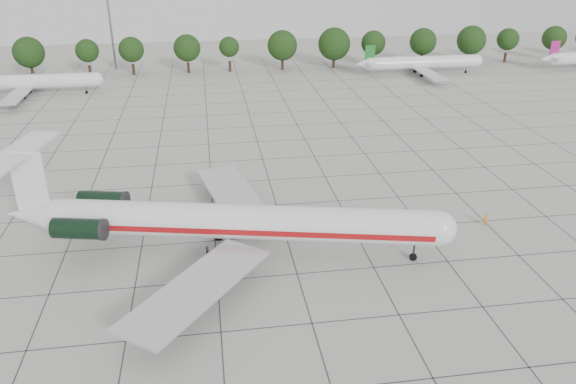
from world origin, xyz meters
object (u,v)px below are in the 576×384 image
at_px(bg_airliner_b, 28,82).
at_px(ground_crew, 485,220).
at_px(floodlight_mast, 109,10).
at_px(bg_airliner_d, 422,63).
at_px(main_airliner, 218,221).

bearing_deg(bg_airliner_b, ground_crew, -45.42).
distance_m(bg_airliner_b, floodlight_mast, 30.29).
relative_size(bg_airliner_d, floodlight_mast, 1.11).
bearing_deg(main_airliner, bg_airliner_d, 68.68).
distance_m(ground_crew, floodlight_mast, 108.24).
relative_size(main_airliner, bg_airliner_d, 1.67).
height_order(ground_crew, floodlight_mast, floodlight_mast).
xyz_separation_m(main_airliner, bg_airliner_b, (-37.05, 70.74, -1.03)).
height_order(ground_crew, bg_airliner_d, bg_airliner_d).
distance_m(main_airliner, bg_airliner_b, 79.86).
xyz_separation_m(ground_crew, bg_airliner_b, (-68.10, 69.11, 2.12)).
relative_size(ground_crew, bg_airliner_b, 0.06).
distance_m(ground_crew, bg_airliner_d, 78.26).
relative_size(bg_airliner_b, floodlight_mast, 1.11).
bearing_deg(bg_airliner_b, main_airliner, -62.36).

